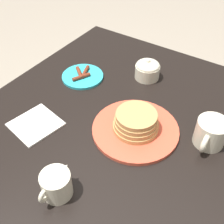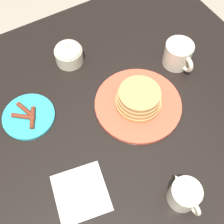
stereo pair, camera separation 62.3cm
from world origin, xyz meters
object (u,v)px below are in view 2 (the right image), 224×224
Objects in this scene: coffee_mug at (178,55)px; sugar_bowl at (69,53)px; creamer_pitcher at (184,194)px; napkin at (81,193)px; pancake_plate at (138,101)px; side_plate_bacon at (29,116)px.

sugar_bowl is (-0.20, -0.32, -0.01)m from coffee_mug.
creamer_pitcher is 0.27m from napkin.
pancake_plate is at bearing -69.34° from coffee_mug.
sugar_bowl is at bearing -175.03° from creamer_pitcher.
coffee_mug reaches higher than pancake_plate.
side_plate_bacon is at bearing -112.90° from pancake_plate.
creamer_pitcher reaches higher than side_plate_bacon.
pancake_plate is at bearing 21.35° from sugar_bowl.
sugar_bowl is at bearing -121.75° from coffee_mug.
coffee_mug is (0.06, 0.53, 0.04)m from side_plate_bacon.
coffee_mug is (-0.08, 0.21, 0.02)m from pancake_plate.
side_plate_bacon is 0.51m from creamer_pitcher.
coffee_mug is 0.47m from creamer_pitcher.
side_plate_bacon is 0.97× the size of napkin.
creamer_pitcher is 1.19× the size of sugar_bowl.
side_plate_bacon is 0.29m from napkin.
side_plate_bacon is 1.30× the size of coffee_mug.
sugar_bowl reaches higher than pancake_plate.
side_plate_bacon reaches higher than napkin.
pancake_plate is 0.33m from napkin.
pancake_plate is at bearing 119.02° from napkin.
pancake_plate is 1.70× the size of side_plate_bacon.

